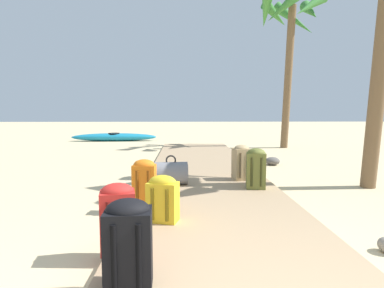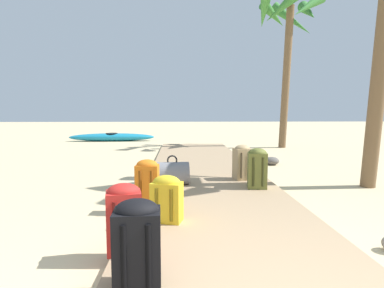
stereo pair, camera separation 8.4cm
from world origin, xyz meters
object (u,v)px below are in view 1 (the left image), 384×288
at_px(backpack_black, 128,242).
at_px(palm_tree_far_right, 289,25).
at_px(backpack_orange, 144,182).
at_px(kayak, 114,137).
at_px(backpack_red, 118,216).
at_px(backpack_olive, 256,167).
at_px(duffel_bag_grey, 171,173).
at_px(backpack_yellow, 163,197).
at_px(backpack_tan, 241,161).

relative_size(backpack_black, palm_tree_far_right, 0.12).
height_order(backpack_orange, kayak, backpack_orange).
bearing_deg(palm_tree_far_right, backpack_black, -113.97).
height_order(backpack_red, backpack_olive, backpack_olive).
distance_m(duffel_bag_grey, kayak, 8.53).
bearing_deg(backpack_olive, backpack_yellow, -132.55).
relative_size(backpack_tan, palm_tree_far_right, 0.12).
bearing_deg(backpack_yellow, kayak, 104.71).
relative_size(duffel_bag_grey, kayak, 0.16).
distance_m(backpack_orange, backpack_olive, 1.80).
xyz_separation_m(backpack_olive, backpack_yellow, (-1.30, -1.42, -0.06)).
height_order(backpack_olive, duffel_bag_grey, backpack_olive).
xyz_separation_m(backpack_olive, duffel_bag_grey, (-1.28, 0.28, -0.14)).
height_order(duffel_bag_grey, palm_tree_far_right, palm_tree_far_right).
xyz_separation_m(backpack_orange, kayak, (-2.33, 9.32, -0.22)).
relative_size(duffel_bag_grey, backpack_black, 0.91).
bearing_deg(backpack_red, duffel_bag_grey, 81.92).
distance_m(duffel_bag_grey, backpack_black, 2.99).
height_order(duffel_bag_grey, backpack_tan, backpack_tan).
xyz_separation_m(backpack_olive, palm_tree_far_right, (2.30, 5.72, 3.53)).
bearing_deg(backpack_red, kayak, 102.08).
height_order(duffel_bag_grey, backpack_black, backpack_black).
bearing_deg(kayak, backpack_orange, -75.96).
height_order(backpack_olive, palm_tree_far_right, palm_tree_far_right).
bearing_deg(backpack_tan, backpack_red, -118.85).
xyz_separation_m(backpack_red, palm_tree_far_right, (3.92, 7.87, 3.54)).
bearing_deg(backpack_black, backpack_tan, 67.93).
relative_size(backpack_yellow, kayak, 0.14).
xyz_separation_m(backpack_orange, backpack_yellow, (0.25, -0.51, -0.05)).
bearing_deg(backpack_orange, backpack_yellow, -63.82).
xyz_separation_m(backpack_orange, duffel_bag_grey, (0.27, 1.19, -0.13)).
relative_size(backpack_yellow, backpack_black, 0.82).
relative_size(backpack_orange, backpack_tan, 0.99).
height_order(backpack_red, backpack_black, backpack_black).
xyz_separation_m(duffel_bag_grey, backpack_yellow, (-0.02, -1.70, 0.08)).
bearing_deg(backpack_red, palm_tree_far_right, 63.51).
bearing_deg(duffel_bag_grey, kayak, 107.77).
xyz_separation_m(backpack_orange, backpack_black, (0.11, -1.79, 0.01)).
xyz_separation_m(backpack_red, kayak, (-2.26, 10.56, -0.22)).
xyz_separation_m(backpack_red, backpack_tan, (1.52, 2.75, 0.01)).
distance_m(backpack_red, kayak, 10.80).
relative_size(backpack_red, backpack_orange, 0.99).
bearing_deg(backpack_red, backpack_olive, 52.89).
bearing_deg(palm_tree_far_right, backpack_yellow, -116.75).
xyz_separation_m(backpack_red, backpack_olive, (1.62, 2.15, 0.01)).
relative_size(backpack_red, duffel_bag_grey, 1.06).
bearing_deg(backpack_tan, backpack_yellow, -120.53).
distance_m(backpack_olive, backpack_yellow, 1.93).
bearing_deg(backpack_black, duffel_bag_grey, 86.79).
bearing_deg(backpack_black, palm_tree_far_right, 66.03).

